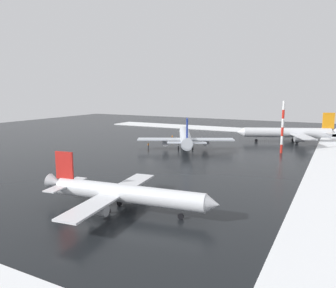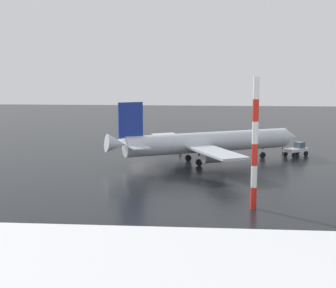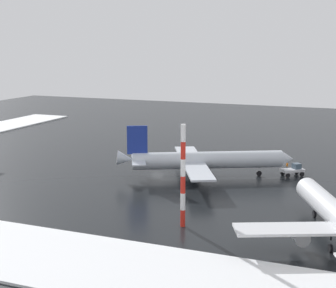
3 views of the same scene
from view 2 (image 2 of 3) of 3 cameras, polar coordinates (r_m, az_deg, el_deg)
ground_plane at (r=93.46m, az=-3.41°, el=-1.32°), size 240.00×240.00×0.00m
snow_bank_far at (r=46.04m, az=-12.44°, el=-11.91°), size 152.00×16.00×0.34m
airplane_far_rear at (r=86.50m, az=4.13°, el=0.20°), size 33.02×28.11×10.54m
pushback_tug at (r=95.87m, az=14.09°, el=-0.54°), size 4.93×4.65×2.50m
ground_crew_mid_apron at (r=97.57m, az=1.38°, el=-0.31°), size 0.36×0.36×1.71m
ground_crew_near_tug at (r=99.74m, az=12.60°, el=-0.32°), size 0.36×0.36×1.71m
antenna_mast at (r=58.55m, az=9.60°, el=0.03°), size 0.70×0.70×15.04m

